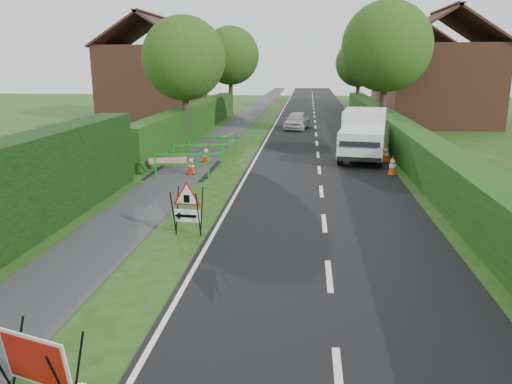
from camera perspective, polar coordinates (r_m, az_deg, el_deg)
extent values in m
plane|color=#1C3E11|center=(9.80, -6.48, -11.33)|extent=(120.00, 120.00, 0.00)
cube|color=black|center=(43.81, 6.67, 8.88)|extent=(6.00, 90.00, 0.02)
cube|color=#2D2D30|center=(44.09, -0.59, 9.01)|extent=(2.00, 90.00, 0.02)
cube|color=#14380F|center=(31.68, -6.90, 6.71)|extent=(1.00, 24.00, 1.80)
cube|color=#14380F|center=(25.37, 16.15, 4.30)|extent=(1.20, 50.00, 1.50)
cube|color=brown|center=(40.45, -11.56, 12.12)|extent=(7.00, 7.00, 5.50)
cube|color=#331E19|center=(41.04, -14.29, 17.38)|extent=(4.00, 7.40, 2.58)
cube|color=#331E19|center=(40.00, -9.34, 17.71)|extent=(4.00, 7.40, 2.58)
cube|color=#331E19|center=(40.56, -11.93, 19.10)|extent=(0.25, 7.40, 0.18)
cube|color=brown|center=(37.73, 20.17, 11.39)|extent=(7.00, 7.00, 5.50)
cube|color=#331E19|center=(37.39, 17.99, 17.45)|extent=(4.00, 7.40, 2.58)
cube|color=#331E19|center=(38.22, 23.35, 16.92)|extent=(4.00, 7.40, 2.58)
cube|color=#331E19|center=(37.85, 20.86, 18.85)|extent=(0.25, 7.40, 0.18)
cube|color=brown|center=(51.61, 17.54, 12.22)|extent=(7.00, 7.00, 5.50)
cube|color=#331E19|center=(51.33, 15.88, 16.63)|extent=(4.00, 7.40, 2.58)
cube|color=#331E19|center=(52.00, 19.84, 16.30)|extent=(4.00, 7.40, 2.58)
cube|color=#331E19|center=(51.70, 17.97, 17.68)|extent=(0.25, 7.40, 0.18)
cylinder|color=#2D2116|center=(27.56, -8.00, 8.27)|extent=(0.36, 0.36, 2.62)
sphere|color=#153C10|center=(27.41, -8.24, 14.89)|extent=(4.40, 4.40, 4.40)
cylinder|color=#2D2116|center=(31.04, 14.27, 8.98)|extent=(0.36, 0.36, 2.97)
sphere|color=#153C10|center=(30.93, 14.71, 15.80)|extent=(5.20, 5.20, 5.20)
cylinder|color=#2D2116|center=(43.20, -2.89, 10.73)|extent=(0.36, 0.36, 2.80)
sphere|color=#153C10|center=(43.11, -2.95, 15.30)|extent=(4.80, 4.80, 4.80)
cylinder|color=#2D2116|center=(46.91, 11.53, 10.55)|extent=(0.36, 0.36, 2.45)
sphere|color=#153C10|center=(46.81, 11.72, 14.23)|extent=(4.20, 4.20, 4.20)
cylinder|color=black|center=(7.84, -25.51, -15.97)|extent=(0.12, 0.31, 0.90)
cylinder|color=black|center=(6.97, -21.61, -19.59)|extent=(0.12, 0.31, 0.90)
cylinder|color=black|center=(7.17, -19.66, -18.38)|extent=(0.12, 0.31, 0.90)
cube|color=white|center=(7.35, -23.88, -17.23)|extent=(1.09, 0.45, 0.79)
cube|color=#AE160C|center=(7.34, -23.97, -17.28)|extent=(0.99, 0.40, 0.68)
cylinder|color=black|center=(12.61, -9.43, -2.45)|extent=(0.06, 0.37, 1.20)
cylinder|color=black|center=(12.88, -8.99, -2.07)|extent=(0.06, 0.37, 1.20)
cylinder|color=black|center=(12.41, -6.61, -2.62)|extent=(0.06, 0.37, 1.20)
cylinder|color=black|center=(12.69, -6.22, -2.23)|extent=(0.06, 0.37, 1.20)
cube|color=white|center=(12.65, -7.83, -2.72)|extent=(0.67, 0.07, 0.32)
cube|color=black|center=(12.63, -7.86, -2.74)|extent=(0.47, 0.05, 0.08)
cone|color=black|center=(12.71, -8.97, -2.67)|extent=(0.16, 0.20, 0.19)
cube|color=black|center=(12.50, -7.94, -0.77)|extent=(0.15, 0.02, 0.19)
cube|color=silver|center=(23.86, 12.27, 7.04)|extent=(2.29, 3.23, 1.79)
cube|color=silver|center=(21.67, 11.90, 5.40)|extent=(2.13, 2.19, 1.09)
cube|color=black|center=(20.72, 11.79, 5.75)|extent=(1.64, 0.46, 0.50)
cube|color=yellow|center=(23.17, 9.74, 5.18)|extent=(0.73, 4.52, 0.22)
cube|color=yellow|center=(23.08, 14.38, 4.89)|extent=(0.73, 4.52, 0.22)
cube|color=black|center=(20.85, 11.69, 3.69)|extent=(1.81, 0.39, 0.19)
cylinder|color=black|center=(21.78, 9.63, 4.04)|extent=(0.33, 0.77, 0.74)
cylinder|color=black|center=(21.69, 14.02, 3.77)|extent=(0.33, 0.77, 0.74)
cylinder|color=black|center=(24.71, 10.30, 5.25)|extent=(0.33, 0.77, 0.74)
cylinder|color=black|center=(24.63, 14.17, 5.01)|extent=(0.33, 0.77, 0.74)
cube|color=black|center=(20.22, 15.27, 1.92)|extent=(0.38, 0.38, 0.04)
cone|color=#F43E07|center=(20.15, 15.34, 3.01)|extent=(0.32, 0.32, 0.75)
cylinder|color=white|center=(20.15, 15.33, 2.91)|extent=(0.25, 0.25, 0.14)
cylinder|color=white|center=(20.12, 15.37, 3.43)|extent=(0.17, 0.17, 0.10)
cube|color=black|center=(22.75, 14.52, 3.33)|extent=(0.38, 0.38, 0.04)
cone|color=#F43E07|center=(22.68, 14.59, 4.31)|extent=(0.32, 0.32, 0.75)
cylinder|color=white|center=(22.68, 14.58, 4.21)|extent=(0.25, 0.25, 0.14)
cylinder|color=white|center=(22.65, 14.61, 4.68)|extent=(0.17, 0.17, 0.10)
cube|color=black|center=(24.67, 11.86, 4.33)|extent=(0.38, 0.38, 0.04)
cone|color=#F43E07|center=(24.60, 11.91, 5.24)|extent=(0.32, 0.32, 0.75)
cylinder|color=white|center=(24.61, 11.91, 5.15)|extent=(0.25, 0.25, 0.14)
cylinder|color=white|center=(24.58, 11.93, 5.58)|extent=(0.17, 0.17, 0.10)
cube|color=black|center=(19.85, -7.42, 2.08)|extent=(0.38, 0.38, 0.04)
cone|color=#F43E07|center=(19.77, -7.46, 3.20)|extent=(0.32, 0.32, 0.75)
cylinder|color=white|center=(19.78, -7.46, 3.09)|extent=(0.25, 0.25, 0.14)
cylinder|color=white|center=(19.74, -7.47, 3.63)|extent=(0.17, 0.17, 0.10)
cube|color=black|center=(22.00, -5.74, 3.35)|extent=(0.38, 0.38, 0.04)
cone|color=#F43E07|center=(21.93, -5.77, 4.37)|extent=(0.32, 0.32, 0.75)
cylinder|color=white|center=(21.93, -5.76, 4.27)|extent=(0.25, 0.25, 0.14)
cylinder|color=white|center=(21.90, -5.78, 4.75)|extent=(0.17, 0.17, 0.10)
cube|color=#177E18|center=(19.26, -11.43, 2.99)|extent=(0.06, 0.06, 1.00)
cube|color=#177E18|center=(19.02, -5.47, 3.07)|extent=(0.06, 0.06, 1.00)
cube|color=#177E18|center=(19.03, -8.52, 4.27)|extent=(1.99, 0.31, 0.08)
cube|color=#177E18|center=(19.10, -8.48, 3.18)|extent=(1.99, 0.31, 0.08)
cube|color=#177E18|center=(19.36, -11.36, 1.59)|extent=(0.11, 0.35, 0.04)
cube|color=#177E18|center=(19.12, -5.44, 1.66)|extent=(0.11, 0.35, 0.04)
cube|color=#177E18|center=(21.24, -9.34, 4.15)|extent=(0.06, 0.06, 1.00)
cube|color=#177E18|center=(21.18, -3.93, 4.28)|extent=(0.06, 0.06, 1.00)
cube|color=#177E18|center=(21.12, -6.67, 5.34)|extent=(1.97, 0.43, 0.08)
cube|color=#177E18|center=(21.18, -6.64, 4.35)|extent=(1.97, 0.43, 0.08)
cube|color=#177E18|center=(21.33, -9.29, 2.88)|extent=(0.13, 0.36, 0.04)
cube|color=#177E18|center=(21.28, -3.91, 3.01)|extent=(0.13, 0.36, 0.04)
cube|color=#177E18|center=(23.80, -7.67, 5.32)|extent=(0.06, 0.06, 1.00)
cube|color=#177E18|center=(22.93, -3.24, 5.08)|extent=(0.06, 0.06, 1.00)
cube|color=#177E18|center=(23.29, -5.52, 6.23)|extent=(1.95, 0.56, 0.08)
cube|color=#177E18|center=(23.34, -5.50, 5.33)|extent=(1.95, 0.56, 0.08)
cube|color=#177E18|center=(23.88, -7.63, 4.19)|extent=(0.15, 0.35, 0.04)
cube|color=#177E18|center=(23.02, -3.23, 3.90)|extent=(0.15, 0.35, 0.04)
cube|color=#177E18|center=(23.08, -4.02, 5.13)|extent=(0.06, 0.06, 1.00)
cube|color=#177E18|center=(24.91, -2.25, 5.85)|extent=(0.06, 0.06, 1.00)
cube|color=#177E18|center=(23.93, -3.12, 6.50)|extent=(0.49, 1.96, 0.08)
cube|color=#177E18|center=(23.99, -3.10, 5.62)|extent=(0.49, 1.96, 0.08)
cube|color=#177E18|center=(23.16, -4.00, 3.96)|extent=(0.35, 0.14, 0.04)
cube|color=#177E18|center=(24.99, -2.24, 4.76)|extent=(0.35, 0.14, 0.04)
cube|color=red|center=(20.53, -9.98, 2.34)|extent=(1.45, 0.47, 0.25)
imported|color=silver|center=(33.39, 4.70, 8.16)|extent=(1.86, 3.53, 1.14)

